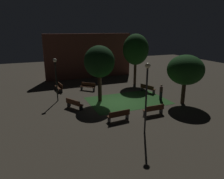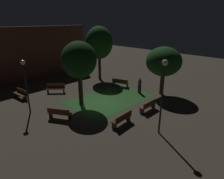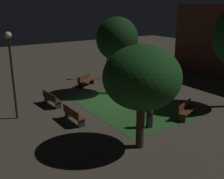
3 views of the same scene
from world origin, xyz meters
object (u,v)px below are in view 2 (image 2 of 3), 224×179
Objects in this scene: bench_lawn_edge at (56,88)px; lamp_post_plaza_east at (163,86)px; tree_back_right at (79,60)px; bench_by_lamp at (21,94)px; tree_left_canopy at (164,62)px; bench_near_trees at (122,119)px; lamp_post_plaza_west at (25,77)px; pedestrian at (140,85)px; bench_back_row at (59,113)px; tree_back_left at (99,43)px; bench_path_side at (120,82)px; bench_front_left at (149,105)px.

bench_lawn_edge is 11.92m from lamp_post_plaza_east.
tree_back_right is 7.48m from lamp_post_plaza_east.
tree_left_canopy is (10.31, -8.74, 2.78)m from bench_by_lamp.
lamp_post_plaza_west reaches higher than bench_near_trees.
bench_by_lamp is at bearing 142.00° from pedestrian.
pedestrian is at bearing -38.00° from bench_by_lamp.
bench_by_lamp is at bearing 121.87° from tree_back_right.
bench_back_row is 0.39× the size of tree_left_canopy.
tree_back_left is at bearing 55.74° from bench_near_trees.
tree_back_left is (0.39, 3.80, 3.93)m from bench_path_side.
tree_left_canopy reaches higher than bench_near_trees.
pedestrian is (8.66, -0.86, 0.37)m from bench_back_row.
lamp_post_plaza_west is at bearing 175.02° from bench_path_side.
bench_path_side and bench_by_lamp have the same top height.
tree_back_left is at bearing 35.84° from tree_back_right.
tree_back_left is (3.31, 9.56, 3.93)m from bench_front_left.
bench_near_trees is 0.43× the size of lamp_post_plaza_west.
bench_near_trees is 3.82m from lamp_post_plaza_east.
lamp_post_plaza_west is at bearing 159.85° from pedestrian.
bench_path_side is 0.29× the size of tree_back_left.
pedestrian reaches higher than bench_by_lamp.
bench_lawn_edge is at bearing 89.19° from bench_near_trees.
tree_left_canopy is 8.04m from tree_back_right.
tree_left_canopy reaches higher than bench_lawn_edge.
tree_back_left reaches higher than lamp_post_plaza_west.
bench_lawn_edge is at bearing 33.22° from lamp_post_plaza_west.
bench_path_side is 5.36m from tree_left_canopy.
bench_by_lamp is (-2.99, 10.08, 0.00)m from bench_near_trees.
tree_back_right is (-6.33, -4.58, -0.51)m from tree_back_left.
bench_back_row is 5.91m from bench_lawn_edge.
tree_back_left reaches higher than bench_by_lamp.
tree_back_left is 10.74m from lamp_post_plaza_west.
tree_back_left reaches higher than bench_lawn_edge.
lamp_post_plaza_east is (-5.62, -11.99, -1.12)m from tree_back_left.
lamp_post_plaza_west reaches higher than bench_lawn_edge.
tree_back_left is (-0.81, 8.22, 1.15)m from tree_left_canopy.
lamp_post_plaza_east is (0.72, -7.42, -0.62)m from tree_back_right.
lamp_post_plaza_east is (3.54, -6.35, 2.81)m from bench_back_row.
lamp_post_plaza_west is (-1.06, 2.70, 2.43)m from bench_back_row.
tree_left_canopy is at bearing -40.29° from bench_by_lamp.
bench_path_side and bench_lawn_edge have the same top height.
pedestrian is (-1.31, 1.71, -2.41)m from tree_left_canopy.
lamp_post_plaza_west is (-9.82, 0.86, 2.43)m from bench_path_side.
bench_back_row is (-2.65, 3.91, 0.00)m from bench_near_trees.
tree_left_canopy is (4.12, 1.34, 2.78)m from bench_front_left.
pedestrian is at bearing 47.34° from bench_front_left.
tree_back_left is at bearing -3.14° from bench_by_lamp.
bench_path_side is 5.48m from tree_back_left.
bench_back_row is 8.71m from pedestrian.
bench_front_left is 0.43× the size of lamp_post_plaza_west.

